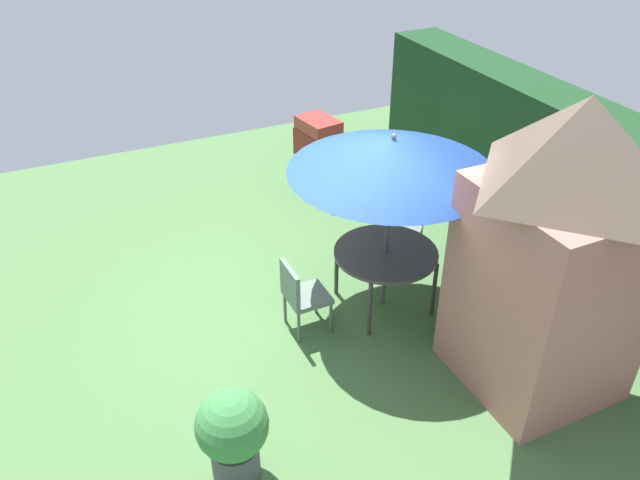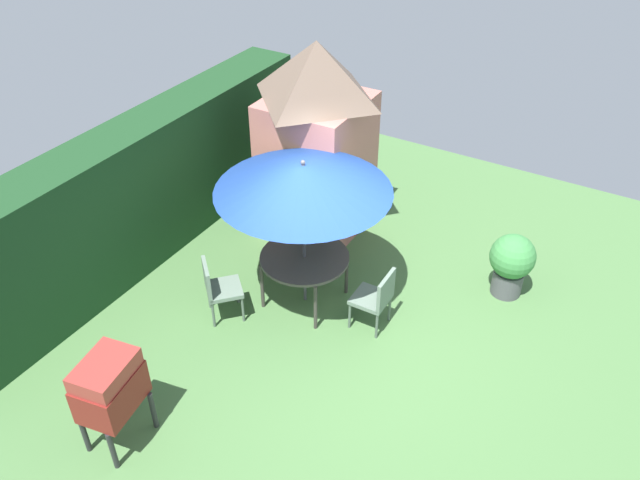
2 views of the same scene
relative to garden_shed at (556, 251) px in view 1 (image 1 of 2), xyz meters
name	(u,v)px [view 1 (image 1 of 2)]	position (x,y,z in m)	size (l,w,h in m)	color
ground_plane	(314,306)	(-1.99, -1.60, -1.58)	(11.00, 11.00, 0.00)	#47703D
hedge_backdrop	(554,175)	(-1.99, 1.90, -0.53)	(7.21, 0.81, 2.11)	#193D1E
garden_shed	(556,251)	(0.00, 0.00, 0.00)	(1.56, 1.51, 3.09)	#B26B60
patio_table	(386,256)	(-1.69, -0.81, -0.87)	(1.22, 1.22, 0.77)	#47423D
patio_umbrella	(393,155)	(-1.69, -0.81, 0.42)	(2.28, 2.28, 2.25)	#4C4C51
bbq_grill	(319,140)	(-4.74, -0.29, -0.73)	(0.77, 0.61, 1.20)	maroon
chair_near_shed	(300,293)	(-1.67, -1.91, -1.06)	(0.47, 0.47, 0.90)	slate
chair_far_side	(476,304)	(-0.68, -0.24, -1.06)	(0.63, 0.63, 0.90)	slate
chair_toward_hedge	(406,219)	(-2.56, 0.02, -1.06)	(0.65, 0.65, 0.90)	slate
potted_plant_by_shed	(233,433)	(-0.08, -3.22, -1.03)	(0.64, 0.64, 0.96)	#4C4C51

